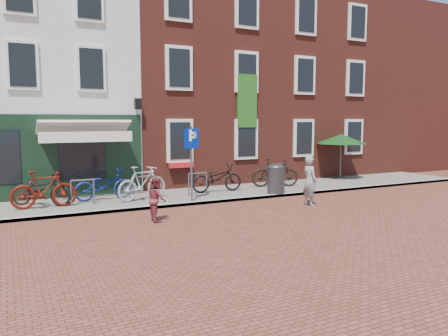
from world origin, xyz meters
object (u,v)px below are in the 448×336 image
woman (310,181)px  bicycle_5 (275,173)px  bicycle_2 (104,185)px  parking_sign (191,151)px  boy (157,199)px  bicycle_0 (41,189)px  bicycle_1 (44,189)px  bicycle_3 (142,183)px  parasol (341,137)px  bicycle_4 (217,178)px  litter_bin (276,177)px

woman → bicycle_5: woman is taller
bicycle_2 → parking_sign: bearing=-126.2°
boy → bicycle_0: 4.29m
bicycle_1 → bicycle_3: same height
bicycle_0 → bicycle_2: (1.99, 0.11, 0.00)m
parasol → bicycle_0: 12.96m
bicycle_0 → bicycle_1: 0.48m
woman → bicycle_3: woman is taller
parking_sign → bicycle_3: bearing=146.0°
bicycle_0 → bicycle_4: size_ratio=1.00×
bicycle_4 → bicycle_0: bearing=91.3°
parking_sign → bicycle_5: bearing=18.2°
parking_sign → parasol: (8.29, 2.09, 0.24)m
bicycle_2 → bicycle_3: 1.31m
boy → bicycle_0: bearing=43.1°
woman → bicycle_4: (-1.80, 3.27, -0.20)m
boy → bicycle_2: boy is taller
parasol → parking_sign: bearing=-165.9°
litter_bin → woman: size_ratio=0.72×
boy → bicycle_4: bearing=-43.7°
bicycle_0 → parking_sign: bearing=-75.4°
litter_bin → parking_sign: size_ratio=0.47×
bicycle_3 → bicycle_1: bearing=70.4°
bicycle_2 → bicycle_3: (1.16, -0.60, 0.06)m
parking_sign → bicycle_4: size_ratio=1.26×
boy → bicycle_4: boy is taller
litter_bin → bicycle_3: litter_bin is taller
boy → bicycle_0: size_ratio=0.62×
bicycle_2 → bicycle_1: bearing=101.6°
bicycle_4 → parking_sign: bearing=132.5°
bicycle_2 → boy: bearing=-172.6°
litter_bin → bicycle_2: size_ratio=0.59×
litter_bin → bicycle_4: size_ratio=0.59×
bicycle_2 → bicycle_5: bicycle_5 is taller
boy → bicycle_0: (-2.75, 3.29, 0.00)m
bicycle_3 → boy: bearing=152.5°
boy → bicycle_2: bearing=15.8°
litter_bin → bicycle_0: 8.08m
litter_bin → parking_sign: parking_sign is taller
litter_bin → bicycle_1: size_ratio=0.61×
boy → bicycle_0: boy is taller
bicycle_2 → bicycle_5: (6.81, -0.16, 0.06)m
woman → bicycle_2: 6.91m
woman → bicycle_4: woman is taller
bicycle_0 → bicycle_5: bicycle_5 is taller
boy → bicycle_4: (3.39, 3.17, 0.00)m
bicycle_3 → bicycle_4: bicycle_3 is taller
boy → bicycle_5: bearing=-58.6°
boy → bicycle_1: size_ratio=0.64×
boy → bicycle_3: bicycle_3 is taller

